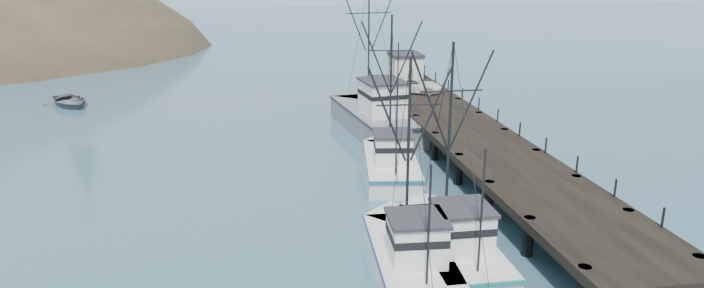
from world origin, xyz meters
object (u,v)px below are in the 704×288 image
object	(u,v)px
trawler_near	(451,243)
work_vessel	(374,116)
trawler_far	(391,163)
trawler_mid	(409,254)
motorboat	(70,106)
pier_shed	(405,67)
pickup_truck	(415,85)
pier	(470,135)

from	to	relation	value
trawler_near	work_vessel	size ratio (longest dim) A/B	0.73
trawler_near	trawler_far	bearing A→B (deg)	90.04
trawler_mid	work_vessel	bearing A→B (deg)	81.77
trawler_mid	motorboat	world-z (taller)	trawler_mid
motorboat	pier_shed	bearing A→B (deg)	-37.21
trawler_far	pier_shed	xyz separation A→B (m)	(6.40, 20.48, 2.60)
pickup_truck	pier_shed	bearing A→B (deg)	19.44
pier	pickup_truck	xyz separation A→B (m)	(-0.41, 13.03, 0.98)
trawler_near	trawler_far	size ratio (longest dim) A/B	0.99
trawler_near	work_vessel	xyz separation A→B (m)	(1.18, 22.98, 0.41)
trawler_near	work_vessel	world-z (taller)	work_vessel
trawler_far	work_vessel	size ratio (longest dim) A/B	0.73
trawler_near	motorboat	world-z (taller)	trawler_near
trawler_near	trawler_mid	distance (m)	2.39
pier_shed	trawler_mid	bearing A→B (deg)	-104.49
pickup_truck	trawler_mid	bearing A→B (deg)	-172.05
trawler_far	motorboat	world-z (taller)	trawler_far
trawler_near	trawler_mid	world-z (taller)	trawler_near
pier	trawler_near	bearing A→B (deg)	-113.58
work_vessel	motorboat	size ratio (longest dim) A/B	2.53
work_vessel	trawler_far	bearing A→B (deg)	-96.29
trawler_far	motorboat	distance (m)	35.67
work_vessel	motorboat	world-z (taller)	work_vessel
trawler_near	trawler_far	world-z (taller)	trawler_far
work_vessel	motorboat	bearing A→B (deg)	152.97
pickup_truck	motorboat	xyz separation A→B (m)	(-31.82, 9.09, -2.67)
pier	motorboat	world-z (taller)	pier
trawler_near	pier_shed	bearing A→B (deg)	78.93
trawler_mid	trawler_far	distance (m)	13.15
work_vessel	pier_shed	bearing A→B (deg)	61.69
motorboat	trawler_near	bearing A→B (deg)	-84.83
trawler_mid	motorboat	distance (m)	44.35
work_vessel	motorboat	xyz separation A→B (m)	(-27.02, 13.78, -1.23)
trawler_far	pickup_truck	distance (m)	16.73
trawler_far	pickup_truck	world-z (taller)	trawler_far
trawler_near	trawler_far	distance (m)	12.16
pier_shed	pickup_truck	xyz separation A→B (m)	(-0.40, -4.97, -0.75)
pier_shed	pickup_truck	size ratio (longest dim) A/B	0.66
work_vessel	pickup_truck	distance (m)	6.86
trawler_mid	pickup_truck	world-z (taller)	trawler_mid
trawler_far	pickup_truck	bearing A→B (deg)	68.87
pier	trawler_far	world-z (taller)	trawler_far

